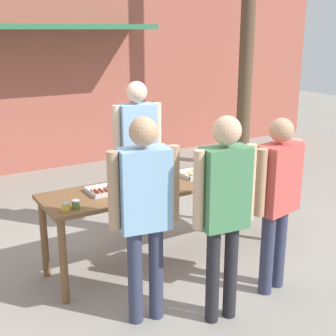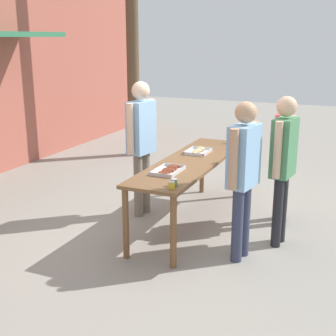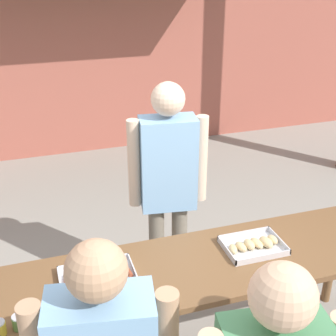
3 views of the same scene
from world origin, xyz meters
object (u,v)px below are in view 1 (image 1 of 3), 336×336
Objects in this scene: condiment_jar_ketchup at (76,204)px; person_customer_holding_hotdog at (145,204)px; condiment_jar_mustard at (66,207)px; person_server_behind_table at (138,145)px; person_customer_with_cup at (277,192)px; food_tray_buns at (198,173)px; beer_cup at (268,166)px; person_customer_waiting_in_line at (224,202)px; food_tray_sausages at (111,190)px.

condiment_jar_ketchup is 0.75m from person_customer_holding_hotdog.
condiment_jar_mustard is at bearing -172.09° from condiment_jar_ketchup.
person_customer_with_cup is at bearing -66.91° from person_server_behind_table.
food_tray_buns is at bearing -96.31° from person_customer_with_cup.
condiment_jar_ketchup is 2.24m from beer_cup.
person_customer_holding_hotdog is at bearing -107.68° from person_server_behind_table.
food_tray_buns is at bearing -108.53° from person_customer_waiting_in_line.
beer_cup is 2.01m from person_customer_holding_hotdog.
condiment_jar_mustard is at bearing -45.67° from person_customer_holding_hotdog.
food_tray_buns is 4.90× the size of condiment_jar_ketchup.
beer_cup is at bearing -31.39° from person_server_behind_table.
condiment_jar_ketchup is at bearing -52.51° from person_customer_holding_hotdog.
beer_cup is at bearing -139.94° from person_customer_with_cup.
person_server_behind_table is at bearing 45.87° from food_tray_sausages.
food_tray_buns is 1.11m from person_customer_with_cup.
condiment_jar_mustard is at bearing -169.93° from food_tray_buns.
condiment_jar_ketchup is 0.04× the size of person_server_behind_table.
beer_cup is 1.07m from person_customer_with_cup.
person_customer_holding_hotdog is (-0.76, -1.58, -0.06)m from person_server_behind_table.
condiment_jar_mustard is (-0.55, -0.28, 0.02)m from food_tray_sausages.
person_customer_with_cup is at bearing -128.59° from beer_cup.
person_server_behind_table is at bearing 140.50° from beer_cup.
person_customer_waiting_in_line reaches higher than beer_cup.
beer_cup is at bearing -19.59° from food_tray_buns.
person_customer_with_cup is (1.57, -0.84, 0.08)m from condiment_jar_ketchup.
person_server_behind_table reaches higher than condiment_jar_ketchup.
beer_cup is at bearing -0.12° from condiment_jar_ketchup.
person_customer_with_cup is (1.12, -1.10, 0.11)m from food_tray_sausages.
condiment_jar_mustard is 1.86m from person_customer_with_cup.
food_tray_buns is at bearing -131.24° from person_customer_holding_hotdog.
food_tray_buns is at bearing -52.45° from person_server_behind_table.
person_server_behind_table is at bearing 119.44° from food_tray_buns.
beer_cup is at bearing -151.27° from person_customer_holding_hotdog.
person_customer_with_cup is 0.94× the size of person_customer_waiting_in_line.
person_customer_with_cup is (1.67, -0.82, 0.08)m from condiment_jar_mustard.
person_server_behind_table is 1.05× the size of person_customer_holding_hotdog.
food_tray_buns is 0.21× the size of person_server_behind_table.
person_customer_waiting_in_line reaches higher than condiment_jar_ketchup.
person_server_behind_table is (-0.38, 0.67, 0.22)m from food_tray_buns.
food_tray_sausages is at bearing -87.29° from person_customer_holding_hotdog.
person_customer_holding_hotdog reaches higher than condiment_jar_mustard.
person_customer_with_cup is 0.71m from person_customer_waiting_in_line.
person_customer_with_cup reaches higher than condiment_jar_mustard.
food_tray_buns is 0.23× the size of person_customer_with_cup.
person_customer_waiting_in_line is at bearing -0.87° from person_customer_with_cup.
person_customer_with_cup is (-0.66, -0.83, 0.07)m from beer_cup.
food_tray_buns is at bearing 10.07° from condiment_jar_mustard.
condiment_jar_ketchup reaches higher than food_tray_buns.
food_tray_buns is at bearing 160.41° from beer_cup.
food_tray_sausages is at bearing -55.93° from person_customer_with_cup.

